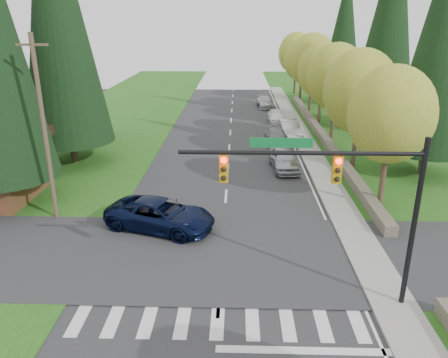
{
  "coord_description": "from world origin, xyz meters",
  "views": [
    {
      "loc": [
        0.65,
        -10.16,
        10.6
      ],
      "look_at": [
        0.01,
        11.03,
        2.8
      ],
      "focal_mm": 35.0,
      "sensor_mm": 36.0,
      "label": 1
    }
  ],
  "objects_px": {
    "suv_navy": "(160,215)",
    "parked_car_c": "(289,129)",
    "parked_car_d": "(276,116)",
    "parked_car_a": "(284,159)",
    "parked_car_b": "(276,137)",
    "parked_car_e": "(265,102)"
  },
  "relations": [
    {
      "from": "suv_navy",
      "to": "parked_car_c",
      "type": "distance_m",
      "value": 21.41
    },
    {
      "from": "parked_car_d",
      "to": "parked_car_a",
      "type": "bearing_deg",
      "value": -93.35
    },
    {
      "from": "parked_car_b",
      "to": "parked_car_c",
      "type": "height_order",
      "value": "parked_car_c"
    },
    {
      "from": "parked_car_b",
      "to": "parked_car_d",
      "type": "relative_size",
      "value": 1.08
    },
    {
      "from": "parked_car_c",
      "to": "parked_car_e",
      "type": "height_order",
      "value": "parked_car_c"
    },
    {
      "from": "parked_car_b",
      "to": "parked_car_c",
      "type": "xyz_separation_m",
      "value": [
        1.4,
        2.21,
        0.16
      ]
    },
    {
      "from": "parked_car_d",
      "to": "parked_car_b",
      "type": "bearing_deg",
      "value": -95.47
    },
    {
      "from": "suv_navy",
      "to": "parked_car_d",
      "type": "distance_m",
      "value": 27.17
    },
    {
      "from": "parked_car_b",
      "to": "parked_car_d",
      "type": "height_order",
      "value": "parked_car_d"
    },
    {
      "from": "suv_navy",
      "to": "parked_car_b",
      "type": "relative_size",
      "value": 1.33
    },
    {
      "from": "suv_navy",
      "to": "parked_car_b",
      "type": "xyz_separation_m",
      "value": [
        7.56,
        17.23,
        -0.17
      ]
    },
    {
      "from": "parked_car_b",
      "to": "parked_car_c",
      "type": "relative_size",
      "value": 0.9
    },
    {
      "from": "parked_car_a",
      "to": "parked_car_b",
      "type": "relative_size",
      "value": 1.04
    },
    {
      "from": "parked_car_e",
      "to": "parked_car_b",
      "type": "bearing_deg",
      "value": -94.95
    },
    {
      "from": "parked_car_c",
      "to": "parked_car_d",
      "type": "height_order",
      "value": "parked_car_c"
    },
    {
      "from": "suv_navy",
      "to": "parked_car_d",
      "type": "height_order",
      "value": "suv_navy"
    },
    {
      "from": "parked_car_e",
      "to": "parked_car_a",
      "type": "bearing_deg",
      "value": -94.95
    },
    {
      "from": "parked_car_a",
      "to": "parked_car_d",
      "type": "distance_m",
      "value": 15.84
    },
    {
      "from": "parked_car_c",
      "to": "parked_car_b",
      "type": "bearing_deg",
      "value": -127.94
    },
    {
      "from": "parked_car_d",
      "to": "parked_car_e",
      "type": "bearing_deg",
      "value": 93.98
    },
    {
      "from": "suv_navy",
      "to": "parked_car_c",
      "type": "xyz_separation_m",
      "value": [
        8.96,
        19.44,
        -0.01
      ]
    },
    {
      "from": "suv_navy",
      "to": "parked_car_c",
      "type": "bearing_deg",
      "value": -6.2
    }
  ]
}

